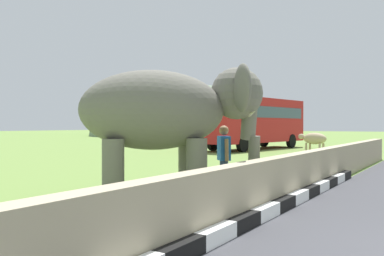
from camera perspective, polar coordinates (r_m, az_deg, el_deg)
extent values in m
cube|color=black|center=(5.23, -1.62, -16.75)|extent=(0.90, 0.20, 0.24)
cube|color=white|center=(5.97, 3.37, -14.58)|extent=(0.90, 0.20, 0.24)
cube|color=black|center=(6.74, 7.17, -12.82)|extent=(0.90, 0.20, 0.24)
cube|color=white|center=(7.55, 10.14, -11.40)|extent=(0.90, 0.20, 0.24)
cube|color=black|center=(8.37, 12.50, -10.22)|extent=(0.90, 0.20, 0.24)
cube|color=white|center=(9.21, 14.43, -9.25)|extent=(0.90, 0.20, 0.24)
cube|color=black|center=(10.06, 16.02, -8.44)|extent=(0.90, 0.20, 0.24)
cube|color=white|center=(10.92, 17.36, -7.74)|extent=(0.90, 0.20, 0.24)
cube|color=black|center=(11.78, 18.50, -7.15)|extent=(0.90, 0.20, 0.24)
cube|color=white|center=(12.65, 19.48, -6.63)|extent=(0.90, 0.20, 0.24)
cube|color=black|center=(13.52, 20.33, -6.18)|extent=(0.90, 0.20, 0.24)
cube|color=tan|center=(8.51, 10.82, -7.46)|extent=(28.00, 0.36, 1.00)
cylinder|color=#69665C|center=(9.46, -0.56, -5.47)|extent=(0.44, 0.44, 1.39)
cylinder|color=#69665C|center=(8.59, 0.66, -6.06)|extent=(0.44, 0.44, 1.39)
cylinder|color=#69665C|center=(9.28, -10.95, -5.59)|extent=(0.44, 0.44, 1.39)
cylinder|color=#69665C|center=(8.38, -10.82, -6.23)|extent=(0.44, 0.44, 1.39)
ellipsoid|color=#69665C|center=(8.84, -5.38, 2.50)|extent=(3.31, 3.33, 1.70)
sphere|color=#69665C|center=(9.27, 6.21, 4.76)|extent=(1.16, 1.16, 1.16)
ellipsoid|color=#D84C8C|center=(9.38, 7.90, 5.63)|extent=(0.71, 0.71, 0.44)
ellipsoid|color=#69665C|center=(9.97, 4.00, 4.74)|extent=(0.81, 0.80, 1.00)
ellipsoid|color=#69665C|center=(8.49, 6.94, 5.51)|extent=(0.81, 0.80, 1.00)
cylinder|color=#69665C|center=(9.34, 7.90, 1.35)|extent=(0.62, 0.62, 1.00)
cylinder|color=#69665C|center=(9.40, 8.56, -3.53)|extent=(0.40, 0.40, 0.81)
cone|color=beige|center=(9.59, 7.00, 1.93)|extent=(0.50, 0.50, 0.22)
cone|color=beige|center=(9.06, 8.16, 2.02)|extent=(0.50, 0.50, 0.22)
cylinder|color=navy|center=(10.10, 4.27, -6.73)|extent=(0.15, 0.15, 0.82)
cylinder|color=navy|center=(9.91, 4.56, -6.86)|extent=(0.15, 0.15, 0.82)
cube|color=#1E59B2|center=(9.94, 4.42, -2.79)|extent=(0.46, 0.45, 0.58)
cylinder|color=#9E7251|center=(10.20, 4.05, -2.87)|extent=(0.18, 0.18, 0.53)
cylinder|color=#9E7251|center=(9.69, 4.81, -3.04)|extent=(0.16, 0.15, 0.53)
sphere|color=#9E7251|center=(9.93, 4.42, -0.31)|extent=(0.23, 0.23, 0.23)
cube|color=#B21E1E|center=(28.96, 8.60, 1.05)|extent=(10.22, 3.94, 3.00)
cube|color=#3F5160|center=(28.97, 8.60, 2.12)|extent=(9.44, 3.86, 0.76)
cylinder|color=black|center=(32.30, 9.88, -1.68)|extent=(1.03, 0.44, 1.00)
cylinder|color=black|center=(31.18, 13.51, -1.76)|extent=(1.03, 0.44, 1.00)
cylinder|color=black|center=(27.04, 2.92, -2.07)|extent=(1.03, 0.44, 1.00)
cylinder|color=black|center=(25.69, 6.97, -2.21)|extent=(1.03, 0.44, 1.00)
cylinder|color=tan|center=(24.75, 15.48, -2.72)|extent=(0.12, 0.12, 0.65)
cylinder|color=tan|center=(25.04, 15.96, -2.69)|extent=(0.12, 0.12, 0.65)
cylinder|color=tan|center=(24.23, 17.19, -2.79)|extent=(0.12, 0.12, 0.65)
cylinder|color=tan|center=(24.53, 17.67, -2.75)|extent=(0.12, 0.12, 0.65)
ellipsoid|color=tan|center=(24.61, 16.57, -1.41)|extent=(1.06, 1.61, 0.66)
ellipsoid|color=tan|center=(25.16, 14.84, -1.14)|extent=(0.38, 0.46, 0.32)
ellipsoid|color=slate|center=(71.35, 0.88, -0.95)|extent=(40.40, 32.32, 16.98)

